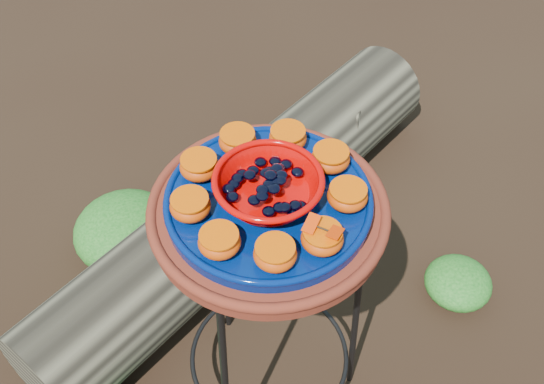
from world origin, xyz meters
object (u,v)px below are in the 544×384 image
red_bowl (268,188)px  driftwood_log (243,205)px  terracotta_saucer (268,213)px  cobalt_plate (268,203)px  plant_stand (269,314)px

red_bowl → driftwood_log: red_bowl is taller
terracotta_saucer → cobalt_plate: size_ratio=1.17×
cobalt_plate → red_bowl: bearing=0.0°
plant_stand → red_bowl: size_ratio=3.53×
plant_stand → cobalt_plate: size_ratio=1.77×
terracotta_saucer → red_bowl: 0.07m
plant_stand → red_bowl: 0.44m
cobalt_plate → driftwood_log: bearing=66.2°
cobalt_plate → driftwood_log: 0.80m
terracotta_saucer → cobalt_plate: bearing=0.0°
driftwood_log → plant_stand: bearing=-113.8°
plant_stand → terracotta_saucer: 0.37m
cobalt_plate → red_bowl: size_ratio=2.00×
plant_stand → cobalt_plate: bearing=0.0°
red_bowl → driftwood_log: bearing=66.2°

